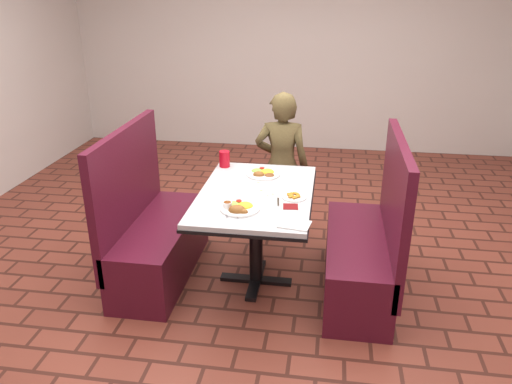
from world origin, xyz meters
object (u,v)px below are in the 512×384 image
far_dinner_plate (263,172)px  booth_bench_right (364,252)px  diner_person (282,165)px  plantain_plate (294,196)px  booth_bench_left (154,236)px  near_dinner_plate (239,206)px  dining_table (256,204)px  red_tumbler (225,159)px

far_dinner_plate → booth_bench_right: bearing=-23.7°
diner_person → far_dinner_plate: 0.55m
diner_person → booth_bench_right: bearing=128.4°
diner_person → plantain_plate: (0.18, -0.94, 0.11)m
booth_bench_left → booth_bench_right: (1.60, 0.00, 0.00)m
far_dinner_plate → plantain_plate: bearing=-56.5°
booth_bench_right → near_dinner_plate: bearing=-159.5°
diner_person → near_dinner_plate: bearing=81.9°
booth_bench_right → diner_person: 1.17m
dining_table → booth_bench_left: size_ratio=1.01×
booth_bench_left → near_dinner_plate: 0.92m
dining_table → booth_bench_left: booth_bench_left is taller
booth_bench_left → dining_table: bearing=0.0°
dining_table → red_tumbler: bearing=124.1°
booth_bench_right → far_dinner_plate: size_ratio=4.62×
booth_bench_right → diner_person: (-0.70, 0.87, 0.32)m
dining_table → plantain_plate: 0.30m
plantain_plate → booth_bench_left: bearing=176.6°
booth_bench_right → far_dinner_plate: (-0.79, 0.35, 0.44)m
booth_bench_left → plantain_plate: bearing=-3.4°
booth_bench_right → booth_bench_left: bearing=180.0°
dining_table → booth_bench_left: bearing=180.0°
booth_bench_left → red_tumbler: size_ratio=9.22×
red_tumbler → near_dinner_plate: bearing=-71.6°
booth_bench_left → diner_person: (0.89, 0.87, 0.32)m
dining_table → far_dinner_plate: bearing=89.3°
diner_person → red_tumbler: bearing=40.7°
booth_bench_left → plantain_plate: booth_bench_left is taller
plantain_plate → dining_table: bearing=166.9°
far_dinner_plate → red_tumbler: red_tumbler is taller
booth_bench_right → diner_person: bearing=128.9°
diner_person → red_tumbler: (-0.43, -0.38, 0.16)m
booth_bench_right → red_tumbler: booth_bench_right is taller
far_dinner_plate → plantain_plate: (0.27, -0.41, -0.01)m
near_dinner_plate → far_dinner_plate: size_ratio=1.00×
near_dinner_plate → plantain_plate: bearing=36.9°
booth_bench_left → plantain_plate: (1.08, -0.06, 0.43)m
near_dinner_plate → red_tumbler: (-0.27, 0.82, 0.04)m
booth_bench_left → far_dinner_plate: 0.98m
booth_bench_left → booth_bench_right: size_ratio=1.00×
dining_table → near_dinner_plate: 0.35m
dining_table → booth_bench_right: (0.80, 0.00, -0.32)m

